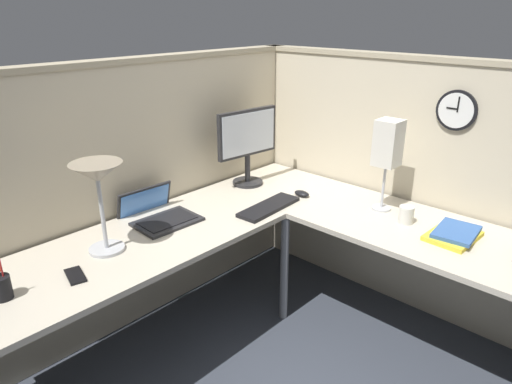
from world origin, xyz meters
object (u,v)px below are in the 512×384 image
at_px(computer_mouse, 302,194).
at_px(desk_lamp_dome, 98,180).
at_px(wall_clock, 457,110).
at_px(keyboard, 269,207).
at_px(monitor, 248,141).
at_px(pen_cup, 1,287).
at_px(book_stack, 454,234).
at_px(laptop, 157,214).
at_px(coffee_mug, 406,215).
at_px(cell_phone, 75,276).
at_px(desk_lamp_paper, 388,146).

distance_m(computer_mouse, desk_lamp_dome, 1.28).
bearing_deg(wall_clock, keyboard, 133.04).
bearing_deg(monitor, pen_cup, -173.41).
height_order(desk_lamp_dome, book_stack, desk_lamp_dome).
bearing_deg(keyboard, computer_mouse, -7.59).
bearing_deg(pen_cup, laptop, 11.78).
xyz_separation_m(book_stack, coffee_mug, (0.00, 0.27, 0.03)).
height_order(computer_mouse, pen_cup, pen_cup).
relative_size(computer_mouse, cell_phone, 0.72).
distance_m(computer_mouse, cell_phone, 1.43).
height_order(keyboard, wall_clock, wall_clock).
distance_m(laptop, keyboard, 0.64).
xyz_separation_m(keyboard, cell_phone, (-1.13, 0.13, -0.01)).
distance_m(laptop, desk_lamp_paper, 1.34).
height_order(laptop, keyboard, laptop).
height_order(desk_lamp_paper, coffee_mug, desk_lamp_paper).
bearing_deg(wall_clock, desk_lamp_paper, 134.21).
xyz_separation_m(monitor, desk_lamp_dome, (-1.13, -0.13, 0.07)).
bearing_deg(pen_cup, book_stack, -32.55).
height_order(computer_mouse, cell_phone, computer_mouse).
bearing_deg(desk_lamp_dome, keyboard, -15.05).
height_order(desk_lamp_dome, desk_lamp_paper, desk_lamp_paper).
xyz_separation_m(monitor, book_stack, (0.15, -1.32, -0.27)).
bearing_deg(keyboard, desk_lamp_paper, -50.97).
distance_m(pen_cup, desk_lamp_paper, 2.00).
relative_size(pen_cup, wall_clock, 0.82).
relative_size(monitor, wall_clock, 2.27).
relative_size(monitor, desk_lamp_dome, 1.12).
height_order(laptop, wall_clock, wall_clock).
xyz_separation_m(keyboard, computer_mouse, (0.29, -0.02, 0.01)).
relative_size(keyboard, cell_phone, 2.99).
xyz_separation_m(monitor, computer_mouse, (0.07, -0.40, -0.28)).
xyz_separation_m(computer_mouse, cell_phone, (-1.42, 0.15, -0.01)).
distance_m(cell_phone, book_stack, 1.84).
xyz_separation_m(pen_cup, cell_phone, (0.28, -0.06, -0.05)).
relative_size(monitor, keyboard, 1.16).
distance_m(desk_lamp_paper, wall_clock, 0.41).
bearing_deg(laptop, keyboard, -35.83).
xyz_separation_m(desk_lamp_dome, desk_lamp_paper, (1.36, -0.73, 0.02)).
xyz_separation_m(laptop, desk_lamp_dome, (-0.39, -0.13, 0.34)).
distance_m(keyboard, cell_phone, 1.14).
xyz_separation_m(laptop, desk_lamp_paper, (0.96, -0.86, 0.36)).
relative_size(book_stack, wall_clock, 1.35).
bearing_deg(coffee_mug, desk_lamp_paper, 67.49).
bearing_deg(computer_mouse, desk_lamp_dome, 167.48).
bearing_deg(keyboard, pen_cup, 168.93).
bearing_deg(book_stack, computer_mouse, 94.67).
xyz_separation_m(monitor, cell_phone, (-1.35, -0.24, -0.29)).
height_order(desk_lamp_dome, wall_clock, wall_clock).
bearing_deg(laptop, coffee_mug, -49.89).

